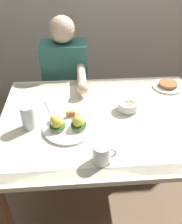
% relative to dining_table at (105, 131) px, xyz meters
% --- Properties ---
extents(ground_plane, '(6.00, 6.00, 0.00)m').
position_rel_dining_table_xyz_m(ground_plane, '(0.00, 0.00, -0.63)').
color(ground_plane, '#7F664C').
extents(dining_table, '(1.20, 0.90, 0.74)m').
position_rel_dining_table_xyz_m(dining_table, '(0.00, 0.00, 0.00)').
color(dining_table, beige).
rests_on(dining_table, ground_plane).
extents(eggs_benedict_plate, '(0.27, 0.27, 0.09)m').
position_rel_dining_table_xyz_m(eggs_benedict_plate, '(-0.21, -0.09, 0.13)').
color(eggs_benedict_plate, white).
rests_on(eggs_benedict_plate, dining_table).
extents(fruit_bowl, '(0.12, 0.12, 0.06)m').
position_rel_dining_table_xyz_m(fruit_bowl, '(0.14, 0.06, 0.14)').
color(fruit_bowl, white).
rests_on(fruit_bowl, dining_table).
extents(coffee_mug, '(0.11, 0.08, 0.09)m').
position_rel_dining_table_xyz_m(coffee_mug, '(-0.06, -0.33, 0.16)').
color(coffee_mug, white).
rests_on(coffee_mug, dining_table).
extents(fork, '(0.06, 0.15, 0.00)m').
position_rel_dining_table_xyz_m(fork, '(-0.34, 0.13, 0.11)').
color(fork, silver).
rests_on(fork, dining_table).
extents(water_glass_near, '(0.07, 0.07, 0.13)m').
position_rel_dining_table_xyz_m(water_glass_near, '(-0.42, -0.06, 0.17)').
color(water_glass_near, silver).
rests_on(water_glass_near, dining_table).
extents(side_plate, '(0.20, 0.20, 0.04)m').
position_rel_dining_table_xyz_m(side_plate, '(0.46, 0.30, 0.12)').
color(side_plate, white).
rests_on(side_plate, dining_table).
extents(diner_person, '(0.34, 0.54, 1.14)m').
position_rel_dining_table_xyz_m(diner_person, '(-0.24, 0.60, 0.02)').
color(diner_person, '#33333D').
rests_on(diner_person, ground_plane).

